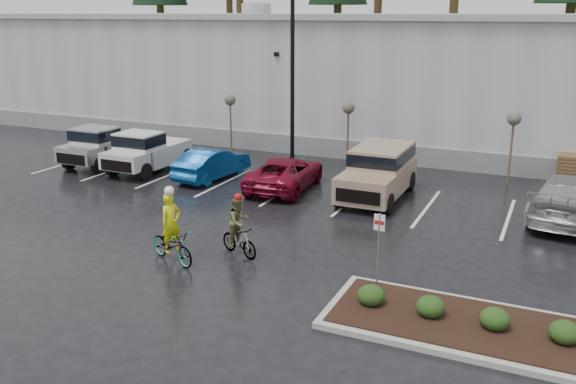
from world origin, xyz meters
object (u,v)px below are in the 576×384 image
at_px(suv_tan, 377,174).
at_px(fire_lane_sign, 379,242).
at_px(sapling_west, 230,103).
at_px(pickup_silver, 108,144).
at_px(lamppost, 292,48).
at_px(pickup_white, 152,149).
at_px(cyclist_hivis, 172,239).
at_px(car_blue, 212,163).
at_px(car_far_silver, 569,198).
at_px(car_red, 285,173).
at_px(pallet_stack_a, 571,170).
at_px(sapling_mid, 348,111).
at_px(sapling_east, 514,123).
at_px(cyclist_olive, 239,233).

bearing_deg(suv_tan, fire_lane_sign, -73.49).
height_order(sapling_west, suv_tan, sapling_west).
height_order(pickup_silver, suv_tan, suv_tan).
bearing_deg(lamppost, sapling_west, 165.96).
bearing_deg(pickup_white, cyclist_hivis, -50.53).
distance_m(car_blue, cyclist_hivis, 9.71).
distance_m(fire_lane_sign, car_far_silver, 9.81).
bearing_deg(pickup_white, car_red, -2.84).
xyz_separation_m(pickup_silver, suv_tan, (13.98, -0.26, 0.05)).
height_order(suv_tan, cyclist_hivis, cyclist_hivis).
xyz_separation_m(pickup_white, car_far_silver, (18.33, 0.21, -0.15)).
height_order(car_red, suv_tan, suv_tan).
bearing_deg(pickup_silver, cyclist_hivis, -42.02).
distance_m(pallet_stack_a, car_blue, 15.90).
relative_size(pallet_stack_a, fire_lane_sign, 0.61).
xyz_separation_m(sapling_mid, car_red, (-1.15, -4.75, -2.04)).
bearing_deg(sapling_mid, car_far_silver, -22.78).
relative_size(pallet_stack_a, pickup_white, 0.26).
height_order(sapling_east, car_red, sapling_east).
bearing_deg(sapling_mid, sapling_east, 0.00).
xyz_separation_m(lamppost, sapling_west, (-4.00, 1.00, -2.96)).
bearing_deg(sapling_east, car_blue, -159.60).
distance_m(car_far_silver, cyclist_olive, 12.25).
bearing_deg(suv_tan, pallet_stack_a, 37.52).
bearing_deg(car_blue, sapling_west, -65.23).
xyz_separation_m(sapling_east, suv_tan, (-4.66, -4.50, -1.70)).
bearing_deg(pallet_stack_a, suv_tan, -142.48).
xyz_separation_m(pickup_white, cyclist_olive, (9.07, -7.80, -0.22)).
height_order(lamppost, fire_lane_sign, lamppost).
height_order(sapling_mid, pickup_white, sapling_mid).
height_order(car_red, car_far_silver, car_far_silver).
bearing_deg(sapling_east, pickup_white, -164.53).
distance_m(sapling_mid, fire_lane_sign, 13.92).
relative_size(sapling_west, suv_tan, 0.63).
height_order(fire_lane_sign, car_far_silver, fire_lane_sign).
bearing_deg(cyclist_olive, lamppost, 37.98).
height_order(sapling_mid, pallet_stack_a, sapling_mid).
distance_m(pallet_stack_a, suv_tan, 9.04).
distance_m(car_red, car_far_silver, 11.12).
xyz_separation_m(sapling_mid, cyclist_olive, (0.69, -12.20, -1.97)).
distance_m(fire_lane_sign, car_red, 10.34).
bearing_deg(cyclist_olive, pallet_stack_a, -13.14).
height_order(pickup_silver, cyclist_olive, cyclist_olive).
relative_size(lamppost, pallet_stack_a, 6.83).
bearing_deg(suv_tan, cyclist_olive, -105.56).
height_order(pickup_white, car_blue, pickup_white).
distance_m(fire_lane_sign, pickup_silver, 18.54).
height_order(pickup_white, car_red, pickup_white).
bearing_deg(car_far_silver, car_red, 10.45).
height_order(sapling_west, car_blue, sapling_west).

